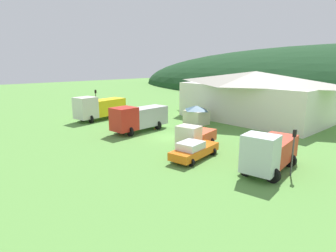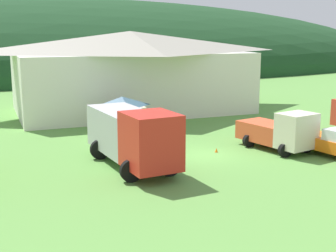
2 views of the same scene
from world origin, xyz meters
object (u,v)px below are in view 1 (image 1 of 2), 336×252
Objects in this scene: play_shed_cream at (196,115)px; traffic_light_west at (96,100)px; depot_building at (254,95)px; light_truck_cream at (195,136)px; traffic_light_east at (293,147)px; traffic_cone_mid_row at (176,139)px; crane_truck_red at (138,117)px; traffic_cone_near_pickup at (155,129)px; tow_truck_silver at (269,151)px; flatbed_truck_yellow at (99,107)px; service_pickup_orange at (194,150)px.

play_shed_cream is 0.73× the size of traffic_light_west.
light_truck_cream is (3.99, -17.28, -2.47)m from depot_building.
traffic_light_east reaches higher than play_shed_cream.
depot_building is at bearing -179.72° from light_truck_cream.
play_shed_cream is 0.86× the size of traffic_light_east.
crane_truck_red is at bearing -168.73° from traffic_cone_mid_row.
tow_truck_silver is at bearing -8.40° from traffic_cone_near_pickup.
traffic_cone_near_pickup is (-18.50, 1.97, -2.22)m from traffic_light_east.
flatbed_truck_yellow is 10.85m from traffic_cone_near_pickup.
tow_truck_silver reaches higher than service_pickup_orange.
service_pickup_orange is 1.58× the size of traffic_light_east.
crane_truck_red is at bearing -102.65° from play_shed_cream.
depot_building is 4.13× the size of light_truck_cream.
crane_truck_red is 2.19× the size of traffic_light_east.
traffic_cone_mid_row is at bearing -63.64° from play_shed_cream.
play_shed_cream reaches higher than service_pickup_orange.
traffic_light_west reaches higher than traffic_cone_mid_row.
tow_truck_silver is 12.08m from traffic_cone_mid_row.
depot_building is at bearing 41.83° from traffic_light_west.
tow_truck_silver is 15.30× the size of traffic_cone_near_pickup.
depot_building reaches higher than traffic_light_east.
traffic_cone_mid_row is (5.03, -1.03, 0.00)m from traffic_cone_near_pickup.
traffic_light_east is (28.99, 0.09, 0.36)m from flatbed_truck_yellow.
traffic_light_east is 6.72× the size of traffic_cone_mid_row.
play_shed_cream is at bearing 26.43° from traffic_light_west.
service_pickup_orange is 11.96m from traffic_cone_near_pickup.
traffic_light_east is 7.90× the size of traffic_cone_near_pickup.
play_shed_cream is 0.37× the size of flatbed_truck_yellow.
service_pickup_orange is at bearing -79.37° from tow_truck_silver.
traffic_light_east is at bearing 99.45° from service_pickup_orange.
tow_truck_silver is at bearing -161.54° from traffic_light_east.
crane_truck_red is at bearing -179.49° from traffic_light_east.
traffic_light_east is at bearing 99.30° from tow_truck_silver.
traffic_cone_near_pickup is 0.85× the size of traffic_cone_mid_row.
flatbed_truck_yellow is at bearing -106.87° from service_pickup_orange.
tow_truck_silver is 1.77m from traffic_light_east.
traffic_light_east is at bearing -6.06° from traffic_cone_near_pickup.
traffic_cone_mid_row reaches higher than traffic_cone_near_pickup.
traffic_cone_mid_row is (-3.76, 1.06, -1.19)m from light_truck_cream.
service_pickup_orange is 8.07m from traffic_light_east.
light_truck_cream is at bearing -48.65° from play_shed_cream.
depot_building is 20.96m from service_pickup_orange.
tow_truck_silver is 1.66× the size of traffic_light_west.
traffic_cone_near_pickup is at bearing 4.15° from traffic_light_west.
tow_truck_silver is at bearing 79.06° from flatbed_truck_yellow.
light_truck_cream is 3.39m from service_pickup_orange.
depot_building is 23.12m from flatbed_truck_yellow.
play_shed_cream is 6.60m from traffic_cone_near_pickup.
service_pickup_orange is 1.35× the size of traffic_light_west.
flatbed_truck_yellow is 3.05m from traffic_light_west.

